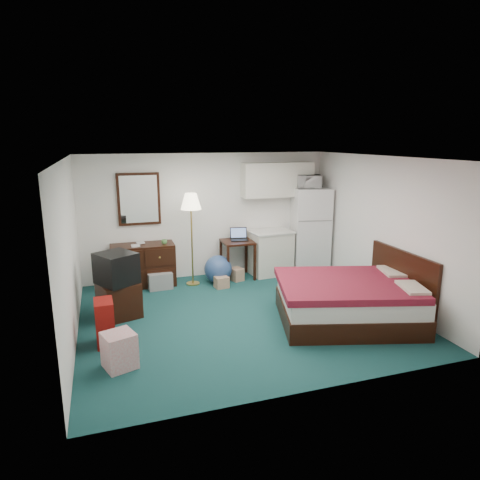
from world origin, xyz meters
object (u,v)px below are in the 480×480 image
object	(u,v)px
kitchen_counter	(270,253)
tv_stand	(119,299)
dresser	(143,265)
suitcase	(105,323)
bed	(348,301)
fridge	(310,230)
desk	(237,259)
floor_lamp	(192,240)

from	to	relation	value
kitchen_counter	tv_stand	distance (m)	3.39
dresser	suitcase	xyz separation A→B (m)	(-0.75, -2.33, -0.09)
bed	tv_stand	size ratio (longest dim) A/B	3.32
suitcase	fridge	bearing A→B (deg)	25.88
desk	fridge	distance (m)	1.70
bed	kitchen_counter	bearing A→B (deg)	110.95
kitchen_counter	fridge	xyz separation A→B (m)	(0.89, -0.03, 0.45)
floor_lamp	fridge	xyz separation A→B (m)	(2.57, 0.13, -0.00)
dresser	floor_lamp	world-z (taller)	floor_lamp
floor_lamp	tv_stand	world-z (taller)	floor_lamp
dresser	suitcase	bearing A→B (deg)	-106.52
dresser	fridge	bearing A→B (deg)	-0.34
dresser	bed	xyz separation A→B (m)	(2.83, -2.69, -0.08)
dresser	floor_lamp	bearing A→B (deg)	-12.94
kitchen_counter	fridge	world-z (taller)	fridge
dresser	bed	size ratio (longest dim) A/B	0.58
fridge	suitcase	world-z (taller)	fridge
fridge	tv_stand	world-z (taller)	fridge
kitchen_counter	fridge	size ratio (longest dim) A/B	0.50
dresser	bed	distance (m)	3.91
kitchen_counter	floor_lamp	bearing A→B (deg)	-179.15
dresser	kitchen_counter	size ratio (longest dim) A/B	1.34
dresser	bed	world-z (taller)	dresser
dresser	fridge	world-z (taller)	fridge
floor_lamp	kitchen_counter	size ratio (longest dim) A/B	2.00
floor_lamp	kitchen_counter	bearing A→B (deg)	5.51
kitchen_counter	tv_stand	world-z (taller)	kitchen_counter
bed	suitcase	xyz separation A→B (m)	(-3.58, 0.36, -0.01)
tv_stand	suitcase	size ratio (longest dim) A/B	0.96
fridge	desk	bearing A→B (deg)	-168.09
dresser	tv_stand	xyz separation A→B (m)	(-0.52, -1.38, -0.12)
dresser	tv_stand	world-z (taller)	dresser
dresser	tv_stand	bearing A→B (deg)	-109.49
floor_lamp	kitchen_counter	xyz separation A→B (m)	(1.68, 0.16, -0.45)
bed	tv_stand	distance (m)	3.61
kitchen_counter	suitcase	world-z (taller)	kitchen_counter
suitcase	floor_lamp	bearing A→B (deg)	49.68
kitchen_counter	suitcase	xyz separation A→B (m)	(-3.35, -2.26, -0.13)
floor_lamp	suitcase	bearing A→B (deg)	-128.42
tv_stand	bed	bearing A→B (deg)	-38.52
suitcase	kitchen_counter	bearing A→B (deg)	32.14
floor_lamp	bed	bearing A→B (deg)	-52.03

